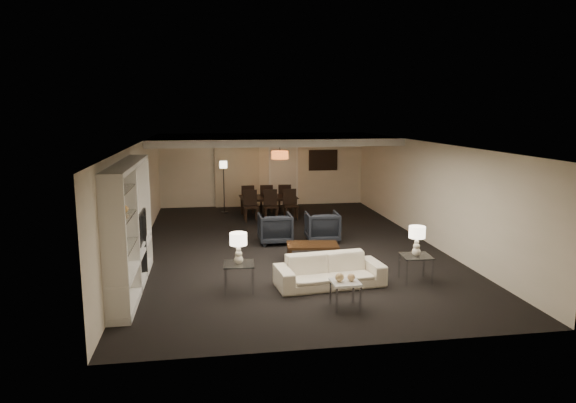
# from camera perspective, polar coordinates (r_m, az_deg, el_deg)

# --- Properties ---
(floor) EXTENTS (11.00, 11.00, 0.00)m
(floor) POSITION_cam_1_polar(r_m,az_deg,el_deg) (12.58, 0.00, -4.94)
(floor) COLOR black
(floor) RESTS_ON ground
(ceiling) EXTENTS (7.00, 11.00, 0.02)m
(ceiling) POSITION_cam_1_polar(r_m,az_deg,el_deg) (12.17, 0.00, 6.50)
(ceiling) COLOR silver
(ceiling) RESTS_ON ground
(wall_back) EXTENTS (7.00, 0.02, 2.50)m
(wall_back) POSITION_cam_1_polar(r_m,az_deg,el_deg) (17.72, -2.77, 3.56)
(wall_back) COLOR beige
(wall_back) RESTS_ON ground
(wall_front) EXTENTS (7.00, 0.02, 2.50)m
(wall_front) POSITION_cam_1_polar(r_m,az_deg,el_deg) (7.06, 7.00, -6.54)
(wall_front) COLOR beige
(wall_front) RESTS_ON ground
(wall_left) EXTENTS (0.02, 11.00, 2.50)m
(wall_left) POSITION_cam_1_polar(r_m,az_deg,el_deg) (12.27, -16.36, 0.24)
(wall_left) COLOR beige
(wall_left) RESTS_ON ground
(wall_right) EXTENTS (0.02, 11.00, 2.50)m
(wall_right) POSITION_cam_1_polar(r_m,az_deg,el_deg) (13.31, 15.06, 1.05)
(wall_right) COLOR beige
(wall_right) RESTS_ON ground
(ceiling_soffit) EXTENTS (7.00, 4.00, 0.20)m
(ceiling_soffit) POSITION_cam_1_polar(r_m,az_deg,el_deg) (15.64, -2.01, 6.93)
(ceiling_soffit) COLOR silver
(ceiling_soffit) RESTS_ON ceiling
(curtains) EXTENTS (1.50, 0.12, 2.40)m
(curtains) POSITION_cam_1_polar(r_m,az_deg,el_deg) (17.57, -5.67, 3.30)
(curtains) COLOR beige
(curtains) RESTS_ON wall_back
(door) EXTENTS (0.90, 0.05, 2.10)m
(door) POSITION_cam_1_polar(r_m,az_deg,el_deg) (17.80, -0.51, 2.95)
(door) COLOR silver
(door) RESTS_ON wall_back
(painting) EXTENTS (0.95, 0.04, 0.65)m
(painting) POSITION_cam_1_polar(r_m,az_deg,el_deg) (17.99, 3.92, 4.61)
(painting) COLOR #142D38
(painting) RESTS_ON wall_back
(media_unit) EXTENTS (0.38, 3.40, 2.35)m
(media_unit) POSITION_cam_1_polar(r_m,az_deg,el_deg) (9.73, -17.14, -2.75)
(media_unit) COLOR white
(media_unit) RESTS_ON wall_left
(pendant_light) EXTENTS (0.52, 0.52, 0.24)m
(pendant_light) POSITION_cam_1_polar(r_m,az_deg,el_deg) (15.71, -0.91, 5.19)
(pendant_light) COLOR #D8591E
(pendant_light) RESTS_ON ceiling_soffit
(sofa) EXTENTS (2.09, 1.01, 0.59)m
(sofa) POSITION_cam_1_polar(r_m,az_deg,el_deg) (9.74, 4.65, -7.68)
(sofa) COLOR beige
(sofa) RESTS_ON floor
(coffee_table) EXTENTS (1.17, 0.77, 0.40)m
(coffee_table) POSITION_cam_1_polar(r_m,az_deg,el_deg) (11.26, 2.73, -5.70)
(coffee_table) COLOR black
(coffee_table) RESTS_ON floor
(armchair_left) EXTENTS (0.81, 0.83, 0.75)m
(armchair_left) POSITION_cam_1_polar(r_m,az_deg,el_deg) (12.75, -1.45, -3.00)
(armchair_left) COLOR black
(armchair_left) RESTS_ON floor
(armchair_right) EXTENTS (0.83, 0.86, 0.75)m
(armchair_right) POSITION_cam_1_polar(r_m,az_deg,el_deg) (12.95, 3.82, -2.81)
(armchair_right) COLOR black
(armchair_right) RESTS_ON floor
(side_table_left) EXTENTS (0.59, 0.59, 0.52)m
(side_table_left) POSITION_cam_1_polar(r_m,az_deg,el_deg) (9.51, -5.47, -8.37)
(side_table_left) COLOR silver
(side_table_left) RESTS_ON floor
(side_table_right) EXTENTS (0.59, 0.59, 0.52)m
(side_table_right) POSITION_cam_1_polar(r_m,az_deg,el_deg) (10.27, 13.98, -7.22)
(side_table_right) COLOR white
(side_table_right) RESTS_ON floor
(table_lamp_left) EXTENTS (0.33, 0.33, 0.57)m
(table_lamp_left) POSITION_cam_1_polar(r_m,az_deg,el_deg) (9.35, -5.52, -5.20)
(table_lamp_left) COLOR white
(table_lamp_left) RESTS_ON side_table_left
(table_lamp_right) EXTENTS (0.34, 0.34, 0.57)m
(table_lamp_right) POSITION_cam_1_polar(r_m,az_deg,el_deg) (10.13, 14.11, -4.28)
(table_lamp_right) COLOR #F3E6CD
(table_lamp_right) RESTS_ON side_table_right
(marble_table) EXTENTS (0.47, 0.47, 0.46)m
(marble_table) POSITION_cam_1_polar(r_m,az_deg,el_deg) (8.76, 6.36, -10.23)
(marble_table) COLOR white
(marble_table) RESTS_ON floor
(gold_gourd_a) EXTENTS (0.15, 0.15, 0.15)m
(gold_gourd_a) POSITION_cam_1_polar(r_m,az_deg,el_deg) (8.63, 5.75, -8.38)
(gold_gourd_a) COLOR tan
(gold_gourd_a) RESTS_ON marble_table
(gold_gourd_b) EXTENTS (0.13, 0.13, 0.13)m
(gold_gourd_b) POSITION_cam_1_polar(r_m,az_deg,el_deg) (8.68, 7.04, -8.36)
(gold_gourd_b) COLOR tan
(gold_gourd_b) RESTS_ON marble_table
(television) EXTENTS (1.00, 0.13, 0.58)m
(television) POSITION_cam_1_polar(r_m,az_deg,el_deg) (10.33, -16.48, -2.76)
(television) COLOR black
(television) RESTS_ON media_unit
(vase_blue) EXTENTS (0.18, 0.18, 0.18)m
(vase_blue) POSITION_cam_1_polar(r_m,az_deg,el_deg) (8.47, -18.36, -4.86)
(vase_blue) COLOR #2931B3
(vase_blue) RESTS_ON media_unit
(vase_amber) EXTENTS (0.16, 0.16, 0.17)m
(vase_amber) POSITION_cam_1_polar(r_m,az_deg,el_deg) (9.08, -17.80, -0.66)
(vase_amber) COLOR #BA833E
(vase_amber) RESTS_ON media_unit
(floor_speaker) EXTENTS (0.17, 0.17, 1.23)m
(floor_speaker) POSITION_cam_1_polar(r_m,az_deg,el_deg) (10.50, -15.87, -4.90)
(floor_speaker) COLOR black
(floor_speaker) RESTS_ON floor
(dining_table) EXTENTS (1.79, 1.03, 0.62)m
(dining_table) POSITION_cam_1_polar(r_m,az_deg,el_deg) (15.98, -2.18, -0.56)
(dining_table) COLOR black
(dining_table) RESTS_ON floor
(chair_nl) EXTENTS (0.44, 0.44, 0.92)m
(chair_nl) POSITION_cam_1_polar(r_m,az_deg,el_deg) (15.26, -4.14, -0.52)
(chair_nl) COLOR black
(chair_nl) RESTS_ON floor
(chair_nm) EXTENTS (0.43, 0.43, 0.92)m
(chair_nm) POSITION_cam_1_polar(r_m,az_deg,el_deg) (15.32, -1.90, -0.46)
(chair_nm) COLOR black
(chair_nm) RESTS_ON floor
(chair_nr) EXTENTS (0.45, 0.45, 0.92)m
(chair_nr) POSITION_cam_1_polar(r_m,az_deg,el_deg) (15.40, 0.31, -0.39)
(chair_nr) COLOR black
(chair_nr) RESTS_ON floor
(chair_fl) EXTENTS (0.43, 0.43, 0.92)m
(chair_fl) POSITION_cam_1_polar(r_m,az_deg,el_deg) (16.53, -4.52, 0.30)
(chair_fl) COLOR black
(chair_fl) RESTS_ON floor
(chair_fm) EXTENTS (0.44, 0.44, 0.92)m
(chair_fm) POSITION_cam_1_polar(r_m,az_deg,el_deg) (16.59, -2.45, 0.36)
(chair_fm) COLOR black
(chair_fm) RESTS_ON floor
(chair_fr) EXTENTS (0.46, 0.46, 0.92)m
(chair_fr) POSITION_cam_1_polar(r_m,az_deg,el_deg) (16.67, -0.40, 0.41)
(chair_fr) COLOR black
(chair_fr) RESTS_ON floor
(floor_lamp) EXTENTS (0.27, 0.27, 1.67)m
(floor_lamp) POSITION_cam_1_polar(r_m,az_deg,el_deg) (16.61, -7.14, 1.61)
(floor_lamp) COLOR black
(floor_lamp) RESTS_ON floor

